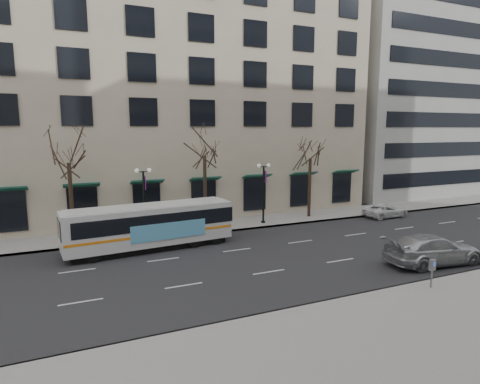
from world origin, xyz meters
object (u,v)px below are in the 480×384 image
tree_far_left (68,149)px  city_bus (151,225)px  silver_car (433,249)px  white_pickup (386,211)px  lamp_post_left (144,198)px  lamp_post_right (264,190)px  tree_far_mid (204,144)px  tree_far_right (311,148)px  pay_station (432,267)px

tree_far_left → city_bus: bearing=-39.2°
city_bus → silver_car: size_ratio=1.86×
silver_car → white_pickup: bearing=-26.3°
lamp_post_left → silver_car: (14.72, -13.20, -2.05)m
white_pickup → lamp_post_right: bearing=77.8°
tree_far_mid → city_bus: size_ratio=0.75×
tree_far_right → white_pickup: size_ratio=1.84×
tree_far_left → lamp_post_right: size_ratio=1.60×
lamp_post_left → silver_car: bearing=-41.9°
tree_far_mid → lamp_post_left: bearing=-173.1°
tree_far_right → silver_car: tree_far_right is taller
tree_far_right → lamp_post_right: bearing=-173.1°
tree_far_mid → tree_far_right: bearing=-0.0°
tree_far_left → lamp_post_right: 15.48m
lamp_post_left → tree_far_mid: bearing=6.9°
tree_far_left → tree_far_right: bearing=0.0°
tree_far_mid → tree_far_right: (10.00, -0.00, -0.48)m
city_bus → lamp_post_left: bearing=81.5°
city_bus → silver_car: city_bus is taller
pay_station → tree_far_mid: bearing=102.3°
tree_far_right → white_pickup: 9.23m
tree_far_left → lamp_post_right: tree_far_left is taller
lamp_post_left → lamp_post_right: bearing=0.0°
tree_far_left → pay_station: size_ratio=5.74×
tree_far_right → silver_car: 14.87m
tree_far_mid → tree_far_left: bearing=-180.0°
tree_far_right → lamp_post_left: size_ratio=1.55×
white_pickup → pay_station: bearing=141.1°
tree_far_left → tree_far_mid: bearing=0.0°
tree_far_mid → tree_far_right: 10.01m
tree_far_left → lamp_post_left: bearing=-6.8°
tree_far_mid → pay_station: (6.26, -16.71, -5.70)m
city_bus → white_pickup: size_ratio=2.60×
tree_far_right → silver_car: (-0.28, -13.80, -5.53)m
tree_far_mid → tree_far_right: tree_far_mid is taller
silver_car → tree_far_right: bearing=4.4°
tree_far_left → lamp_post_right: (15.01, -0.60, -3.75)m
lamp_post_right → pay_station: bearing=-85.6°
tree_far_right → pay_station: 17.90m
tree_far_left → pay_station: tree_far_left is taller
lamp_post_right → white_pickup: (11.67, -2.00, -2.34)m
tree_far_right → city_bus: 16.39m
tree_far_left → lamp_post_left: size_ratio=1.60×
lamp_post_right → tree_far_left: bearing=177.7°
tree_far_mid → lamp_post_left: 6.40m
tree_far_right → lamp_post_left: bearing=-177.7°
tree_far_left → city_bus: (4.81, -3.92, -5.04)m
silver_car → white_pickup: 13.19m
tree_far_left → tree_far_mid: tree_far_mid is taller
pay_station → city_bus: bearing=123.5°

